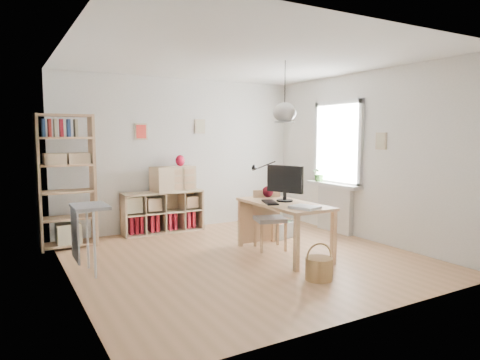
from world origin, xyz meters
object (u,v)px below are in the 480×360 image
desk (284,209)px  tall_bookshelf (66,176)px  storage_chest (278,226)px  cube_shelf (161,215)px  drawer_chest (173,179)px  monitor (285,181)px  chair (269,216)px

desk → tall_bookshelf: tall_bookshelf is taller
desk → storage_chest: size_ratio=2.15×
cube_shelf → drawer_chest: size_ratio=1.87×
desk → storage_chest: desk is taller
desk → tall_bookshelf: size_ratio=0.75×
desk → cube_shelf: desk is taller
tall_bookshelf → monitor: 3.25m
tall_bookshelf → storage_chest: size_ratio=2.87×
cube_shelf → drawer_chest: (0.21, -0.04, 0.64)m
tall_bookshelf → monitor: bearing=-35.0°
chair → desk: bearing=-77.1°
desk → storage_chest: bearing=58.8°
cube_shelf → monitor: (1.10, -2.15, 0.74)m
drawer_chest → tall_bookshelf: bearing=177.1°
storage_chest → drawer_chest: 2.00m
cube_shelf → chair: bearing=-60.0°
monitor → tall_bookshelf: bearing=125.4°
tall_bookshelf → chair: 3.09m
cube_shelf → chair: (1.05, -1.82, 0.19)m
drawer_chest → chair: bearing=-75.4°
cube_shelf → storage_chest: cube_shelf is taller
desk → storage_chest: (0.58, 0.95, -0.48)m
storage_chest → monitor: (-0.50, -0.87, 0.86)m
cube_shelf → storage_chest: bearing=-38.6°
cube_shelf → drawer_chest: 0.67m
cube_shelf → tall_bookshelf: bearing=-169.8°
tall_bookshelf → monitor: (2.66, -1.87, -0.05)m
chair → monitor: 0.64m
desk → drawer_chest: bearing=110.2°
chair → storage_chest: bearing=61.4°
cube_shelf → storage_chest: (1.60, -1.28, -0.12)m
desk → drawer_chest: size_ratio=2.00×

